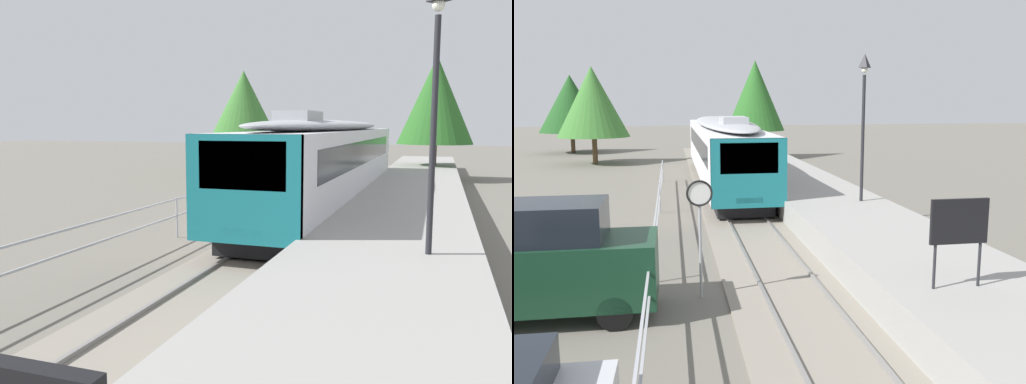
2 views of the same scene
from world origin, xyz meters
TOP-DOWN VIEW (x-y plane):
  - ground_plane at (-3.00, 22.00)m, footprint 160.00×160.00m
  - track_rails at (0.00, 22.00)m, footprint 3.20×60.00m
  - commuter_train at (0.00, 27.98)m, footprint 2.82×20.34m
  - station_platform at (3.25, 22.00)m, footprint 3.90×60.00m
  - platform_lamp_mid_platform at (4.13, 17.51)m, footprint 0.34×0.34m
  - tree_behind_carpark at (-11.34, 49.50)m, footprint 5.51×5.51m
  - tree_behind_station_far at (3.84, 41.89)m, footprint 4.62×4.62m
  - tree_distant_left at (-8.27, 40.09)m, footprint 5.12×5.12m

SIDE VIEW (x-z plane):
  - ground_plane at x=-3.00m, z-range 0.00..0.00m
  - track_rails at x=0.00m, z-range -0.04..0.10m
  - station_platform at x=3.25m, z-range 0.00..0.90m
  - commuter_train at x=0.00m, z-range 0.28..4.02m
  - tree_behind_carpark at x=-11.34m, z-range 0.91..7.72m
  - tree_distant_left at x=-8.27m, z-range 0.98..8.00m
  - platform_lamp_mid_platform at x=4.13m, z-range 1.95..7.30m
  - tree_behind_station_far at x=3.84m, z-range 1.12..8.81m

